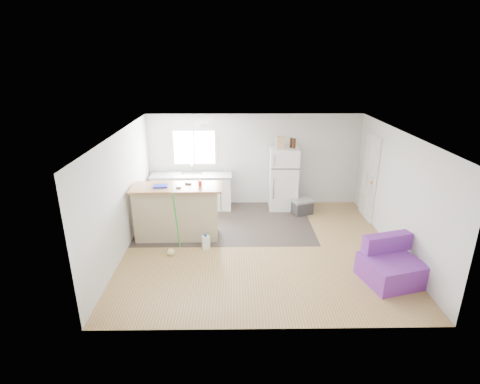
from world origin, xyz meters
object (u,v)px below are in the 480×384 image
Objects in this scene: kitchen_cabinets at (192,191)px; blue_tray at (161,186)px; cooler at (302,206)px; purple_seat at (390,266)px; mop at (172,244)px; refrigerator at (283,178)px; red_cup at (200,183)px; cardboard_box at (281,143)px; cleaner_jug at (206,242)px; bottle_right at (291,143)px; peninsula at (177,212)px; bottle_left at (294,143)px.

kitchen_cabinets is 1.91m from blue_tray.
purple_seat reaches higher than cooler.
mop is (-4.00, 0.95, -0.05)m from purple_seat.
refrigerator reaches higher than red_cup.
purple_seat is 3.97m from cardboard_box.
cooler is 2.92m from cleaner_jug.
purple_seat is 3.94m from bottle_right.
red_cup reaches higher than cooler.
cleaner_jug is at bearing -129.17° from cardboard_box.
kitchen_cabinets reaches higher than peninsula.
peninsula is 0.67m from blue_tray.
cleaner_jug is 1.13× the size of blue_tray.
bottle_right reaches higher than mop.
bottle_left reaches higher than refrigerator.
cleaner_jug is at bearing 23.36° from mop.
kitchen_cabinets is at bearing 179.70° from bottle_right.
bottle_left is (0.23, -0.05, 0.93)m from refrigerator.
blue_tray is 1.00× the size of cardboard_box.
mop is at bearing -90.40° from peninsula.
refrigerator is at bearing 30.21° from cleaner_jug.
mop is at bearing -138.90° from bottle_left.
purple_seat is at bearing -26.92° from red_cup.
kitchen_cabinets is 2.38m from refrigerator.
bottle_left is at bearing 100.72° from cooler.
cardboard_box is (2.40, 1.57, 1.16)m from peninsula.
purple_seat is 0.83× the size of mop.
cleaner_jug is 3.39m from bottle_right.
purple_seat is (1.50, -3.38, -0.53)m from refrigerator.
bottle_left is at bearing -2.00° from kitchen_cabinets.
cardboard_box is (-0.11, -0.07, 0.95)m from refrigerator.
bottle_left is (-0.23, 0.36, 1.54)m from cooler.
refrigerator is at bearing 39.15° from red_cup.
blue_tray is at bearing -147.68° from refrigerator.
peninsula reaches higher than purple_seat.
bottle_right is at bearing 37.28° from red_cup.
mop reaches higher than blue_tray.
red_cup is 0.40× the size of cardboard_box.
refrigerator is 0.96m from cardboard_box.
cooler is at bearing 94.09° from purple_seat.
cardboard_box is at bearing 100.61° from purple_seat.
blue_tray reaches higher than cleaner_jug.
mop reaches higher than purple_seat.
peninsula is at bearing -146.78° from cardboard_box.
purple_seat is at bearing -69.04° from bottle_left.
blue_tray is at bearing -174.67° from peninsula.
cleaner_jug is 0.25× the size of mop.
bottle_right is (2.14, 1.63, 0.49)m from red_cup.
cooler is 2.34× the size of bottle_left.
peninsula reaches higher than cooler.
blue_tray is 3.46m from bottle_right.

